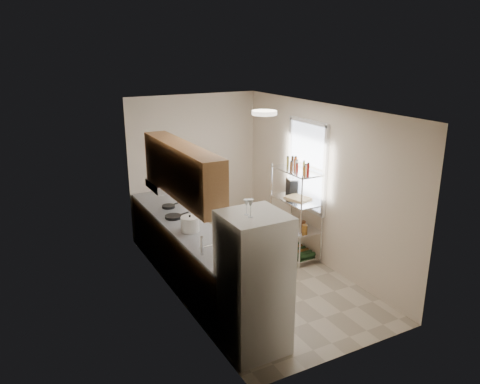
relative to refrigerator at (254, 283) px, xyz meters
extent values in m
cube|color=#C2B49D|center=(0.87, 1.56, -0.85)|extent=(2.50, 4.40, 0.01)
cube|color=white|center=(0.87, 1.56, 1.76)|extent=(2.50, 4.40, 0.01)
cube|color=beige|center=(0.87, 3.76, 0.46)|extent=(2.50, 0.01, 2.60)
cube|color=beige|center=(0.87, -0.65, 0.46)|extent=(2.50, 0.01, 2.60)
cube|color=beige|center=(-0.38, 1.56, 0.46)|extent=(0.01, 4.40, 2.60)
cube|color=beige|center=(2.12, 1.56, 0.46)|extent=(0.01, 4.40, 2.60)
cube|color=#B27F4C|center=(-0.05, 2.00, -0.41)|extent=(0.60, 3.48, 0.86)
cube|color=gray|center=(-0.03, 2.00, 0.04)|extent=(0.63, 3.51, 0.04)
cube|color=#B7BABC|center=(-0.07, 0.86, 0.03)|extent=(0.52, 0.44, 0.04)
cube|color=#B7BABC|center=(0.23, 3.36, -0.38)|extent=(0.01, 0.55, 0.72)
cube|color=#B27F4C|center=(-0.18, 1.66, 0.97)|extent=(0.33, 2.20, 0.72)
cube|color=#B7BABC|center=(-0.13, 2.46, 0.55)|extent=(0.50, 0.60, 0.12)
cube|color=white|center=(2.10, 1.91, 0.71)|extent=(0.06, 1.00, 1.46)
cube|color=silver|center=(1.88, 1.86, -0.74)|extent=(0.45, 0.90, 0.02)
cube|color=silver|center=(1.88, 1.86, -0.29)|extent=(0.45, 0.90, 0.02)
cube|color=silver|center=(1.88, 1.86, 0.16)|extent=(0.45, 0.90, 0.02)
cube|color=silver|center=(1.88, 1.86, 0.66)|extent=(0.45, 0.90, 0.02)
cylinder|color=silver|center=(1.66, 1.42, -0.07)|extent=(0.02, 0.02, 1.55)
cylinder|color=silver|center=(1.66, 2.30, -0.07)|extent=(0.02, 0.02, 1.55)
cylinder|color=silver|center=(2.09, 1.42, -0.07)|extent=(0.02, 0.02, 1.55)
cylinder|color=silver|center=(2.09, 2.30, -0.07)|extent=(0.02, 0.02, 1.55)
cylinder|color=white|center=(0.87, 1.26, 1.73)|extent=(0.34, 0.34, 0.05)
cube|color=white|center=(0.00, 0.00, 0.00)|extent=(0.69, 0.69, 1.68)
cylinder|color=white|center=(-0.09, 1.67, 0.17)|extent=(0.27, 0.27, 0.21)
cylinder|color=black|center=(-0.12, 2.27, 0.08)|extent=(0.32, 0.32, 0.04)
cylinder|color=black|center=(-0.02, 2.76, 0.08)|extent=(0.28, 0.28, 0.04)
cube|color=tan|center=(1.92, 1.88, 0.18)|extent=(0.39, 0.46, 0.03)
cube|color=black|center=(2.00, 2.19, 0.30)|extent=(0.20, 0.25, 0.26)
cube|color=#AA2E15|center=(1.78, 2.19, -0.20)|extent=(0.13, 0.16, 0.15)
camera|label=1|loc=(-2.38, -4.13, 2.60)|focal=35.00mm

